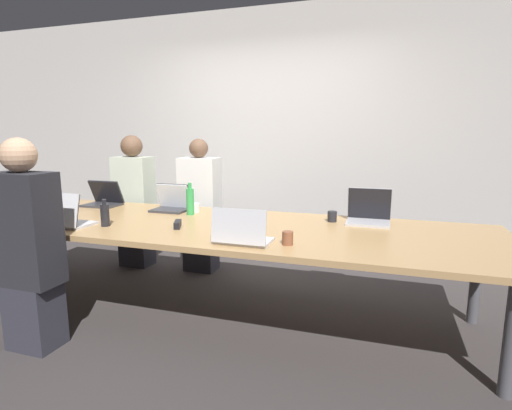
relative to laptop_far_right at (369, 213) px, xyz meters
The scene contains 17 objects.
ground_plane 1.48m from the laptop_far_right, 160.05° to the right, with size 24.00×24.00×0.00m, color #383333.
curtain_wall 1.80m from the laptop_far_right, 132.82° to the left, with size 12.00×0.06×2.80m.
conference_table 1.24m from the laptop_far_right, 160.05° to the right, with size 4.28×1.28×0.74m.
laptop_far_right is the anchor object (origin of this frame).
cup_far_right 0.28m from the laptop_far_right, 169.46° to the right, with size 0.07×0.07×0.08m.
laptop_far_midleft 1.73m from the laptop_far_right, behind, with size 0.32×0.24×0.24m.
person_far_midleft 1.79m from the laptop_far_right, 163.49° to the left, with size 0.40×0.24×1.38m.
cup_far_midleft 1.50m from the laptop_far_right, behind, with size 0.08×0.08×0.08m.
bottle_far_midleft 1.49m from the laptop_far_right, behind, with size 0.07×0.07×0.28m.
laptop_far_left 2.49m from the laptop_far_right, behind, with size 0.34×0.25×0.24m.
person_far_left 2.50m from the laptop_far_right, 169.93° to the left, with size 0.40×0.24×1.42m.
laptop_near_left 2.34m from the laptop_far_right, 158.52° to the right, with size 0.37×0.26×0.26m.
person_near_left 2.45m from the laptop_far_right, 148.95° to the right, with size 0.40×0.24×1.41m.
bottle_near_left 2.03m from the laptop_far_right, 158.65° to the right, with size 0.07×0.07×0.21m.
laptop_near_midright 1.16m from the laptop_far_right, 129.50° to the right, with size 0.36×0.23×0.24m.
cup_near_midright 0.94m from the laptop_far_right, 119.22° to the right, with size 0.07×0.07×0.09m.
stapler 1.48m from the laptop_far_right, 155.53° to the right, with size 0.10×0.16×0.05m.
Camera 1 is at (1.26, -2.78, 1.43)m, focal length 28.00 mm.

